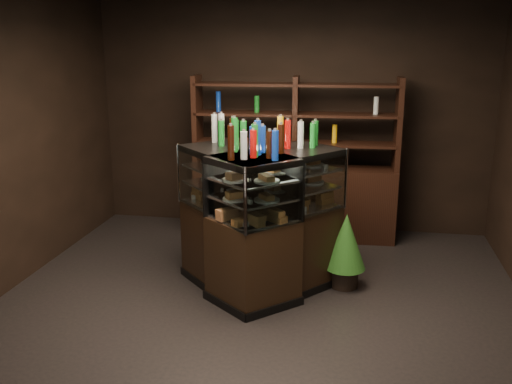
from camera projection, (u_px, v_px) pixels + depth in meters
ground at (256, 309)px, 5.31m from camera, size 5.00×5.00×0.00m
room_shell at (256, 99)px, 4.80m from camera, size 5.02×5.02×3.01m
display_case at (257, 245)px, 5.58m from camera, size 1.72×1.41×1.42m
food_display at (257, 186)px, 5.42m from camera, size 1.31×1.01×0.44m
bottles_top at (257, 137)px, 5.30m from camera, size 1.13×0.87×0.30m
potted_conifer at (346, 240)px, 5.65m from camera, size 0.41×0.41×0.87m
back_shelving at (294, 190)px, 7.08m from camera, size 2.49×0.54×2.00m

